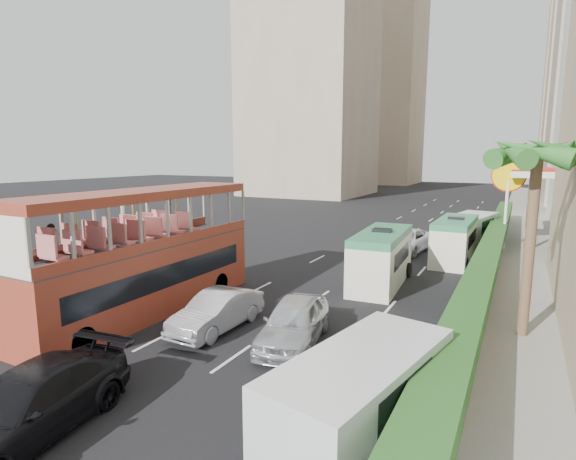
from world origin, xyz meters
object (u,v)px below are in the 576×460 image
Objects in this scene: car_black at (30,436)px; shell_station at (562,209)px; panel_van_near at (361,399)px; panel_van_far at (470,231)px; van_asset at (405,252)px; car_silver_lane_a at (218,329)px; car_silver_lane_b at (294,343)px; minibus_far at (455,240)px; palm_tree at (530,246)px; double_decker_bus at (144,252)px; minibus_near at (381,258)px.

car_black is 0.67× the size of shell_station.
panel_van_far is (-0.17, 24.79, 0.07)m from panel_van_near.
car_silver_lane_a is at bearing -92.43° from van_asset.
car_silver_lane_b is at bearing -111.73° from shell_station.
panel_van_far is at bearing -156.94° from shell_station.
shell_station reaches higher than minibus_far.
car_black is 0.83× the size of palm_tree.
shell_station is (5.96, 7.67, 1.44)m from minibus_far.
car_black is at bearing -104.63° from minibus_far.
minibus_near is at bearing 48.45° from double_decker_bus.
minibus_near is (3.73, 15.90, 1.35)m from car_black.
shell_station is (2.20, 19.00, -0.63)m from palm_tree.
car_silver_lane_b is 15.75m from minibus_far.
car_black is (0.01, -7.28, 0.00)m from car_silver_lane_a.
minibus_near is at bearing -77.57° from van_asset.
car_silver_lane_b is at bearing 59.91° from car_black.
minibus_far reaches higher than car_silver_lane_b.
van_asset is at bearing 78.58° from car_silver_lane_b.
minibus_near is (3.74, 8.62, 1.35)m from car_silver_lane_a.
double_decker_bus is at bearing 108.91° from car_black.
car_black is at bearing -91.69° from panel_van_far.
panel_van_far is at bearing 68.51° from car_silver_lane_b.
car_black is 0.88× the size of minibus_near.
van_asset is at bearing 68.06° from double_decker_bus.
car_silver_lane_b is at bearing -82.06° from van_asset.
panel_van_near reaches higher than car_black.
panel_van_far is 0.71× the size of shell_station.
car_silver_lane_a is 0.53× the size of shell_station.
car_silver_lane_b is at bearing -0.21° from double_decker_bus.
palm_tree reaches higher than double_decker_bus.
car_silver_lane_b is 20.99m from panel_van_far.
minibus_far is (3.27, -1.47, 1.31)m from van_asset.
car_silver_lane_b is 0.86× the size of car_black.
shell_station is at bearing 55.18° from double_decker_bus.
van_asset is at bearing 118.79° from palm_tree.
car_black is 0.94× the size of panel_van_far.
palm_tree is at bearing 16.16° from double_decker_bus.
van_asset is 3.82m from minibus_far.
palm_tree is at bearing -96.60° from shell_station.
panel_van_near is at bearing -21.46° from double_decker_bus.
double_decker_bus is 18.37m from minibus_far.
shell_station is (12.28, 23.21, 2.75)m from car_silver_lane_a.
panel_van_far is at bearing 73.59° from car_silver_lane_a.
panel_van_near is 0.93× the size of panel_van_far.
double_decker_bus reaches higher than car_silver_lane_b.
car_silver_lane_a is at bearing -117.89° from shell_station.
car_black is 32.98m from shell_station.
minibus_far reaches higher than panel_van_near.
car_silver_lane_b is 0.75× the size of minibus_near.
minibus_near reaches higher than panel_van_far.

